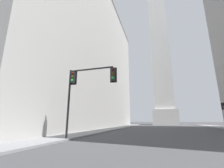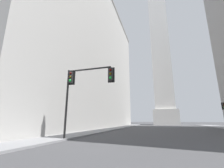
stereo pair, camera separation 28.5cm
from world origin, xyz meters
name	(u,v)px [view 1 (the left image)]	position (x,y,z in m)	size (l,w,h in m)	color
sidewalk_left	(99,130)	(-12.25, 22.43, 0.07)	(5.00, 74.78, 0.15)	gray
building_left	(67,60)	(-24.94, 30.13, 17.45)	(24.68, 50.60, 34.89)	#B2AFAA
obelisk	(159,41)	(0.00, 62.32, 36.51)	(9.34, 9.34, 75.94)	silver
traffic_light_near_left	(84,85)	(-8.63, 9.51, 4.65)	(4.56, 0.52, 6.13)	black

